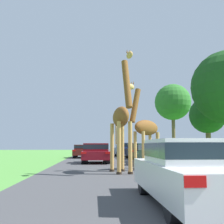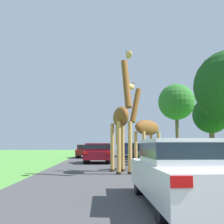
# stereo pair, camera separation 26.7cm
# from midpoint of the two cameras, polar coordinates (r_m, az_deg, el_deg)

# --- Properties ---
(road) EXTENTS (7.89, 120.00, 0.00)m
(road) POSITION_cam_midpoint_polar(r_m,az_deg,el_deg) (31.05, -1.50, -9.17)
(road) COLOR #424244
(road) RESTS_ON ground
(giraffe_near_road) EXTENTS (1.00, 2.93, 5.58)m
(giraffe_near_road) POSITION_cam_midpoint_polar(r_m,az_deg,el_deg) (13.48, 1.36, -1.31)
(giraffe_near_road) COLOR tan
(giraffe_near_road) RESTS_ON ground
(giraffe_companion) EXTENTS (2.26, 2.40, 4.64)m
(giraffe_companion) POSITION_cam_midpoint_polar(r_m,az_deg,el_deg) (15.47, 6.28, -3.37)
(giraffe_companion) COLOR tan
(giraffe_companion) RESTS_ON ground
(car_lead_maroon) EXTENTS (1.72, 4.78, 1.44)m
(car_lead_maroon) POSITION_cam_midpoint_polar(r_m,az_deg,el_deg) (6.54, 14.02, -11.38)
(car_lead_maroon) COLOR silver
(car_lead_maroon) RESTS_ON ground
(car_queue_right) EXTENTS (1.73, 4.39, 1.36)m
(car_queue_right) POSITION_cam_midpoint_polar(r_m,az_deg,el_deg) (29.95, -6.36, -7.81)
(car_queue_right) COLOR #561914
(car_queue_right) RESTS_ON ground
(car_queue_left) EXTENTS (2.00, 3.94, 1.45)m
(car_queue_left) POSITION_cam_midpoint_polar(r_m,az_deg,el_deg) (21.11, -3.69, -8.20)
(car_queue_left) COLOR maroon
(car_queue_left) RESTS_ON ground
(car_far_ahead) EXTENTS (1.77, 4.50, 1.48)m
(car_far_ahead) POSITION_cam_midpoint_polar(r_m,az_deg,el_deg) (27.27, 4.77, -7.82)
(car_far_ahead) COLOR black
(car_far_ahead) RESTS_ON ground
(car_verge_right) EXTENTS (1.83, 3.98, 1.42)m
(car_verge_right) POSITION_cam_midpoint_polar(r_m,az_deg,el_deg) (19.20, 7.85, -8.37)
(car_verge_right) COLOR #144C28
(car_verge_right) RESTS_ON ground
(car_rear_follower) EXTENTS (1.98, 4.70, 1.57)m
(car_rear_follower) POSITION_cam_midpoint_polar(r_m,az_deg,el_deg) (32.47, 2.22, -7.58)
(car_rear_follower) COLOR navy
(car_rear_follower) RESTS_ON ground
(tree_centre_back) EXTENTS (4.51, 4.51, 8.91)m
(tree_centre_back) POSITION_cam_midpoint_polar(r_m,az_deg,el_deg) (35.83, 12.05, 1.91)
(tree_centre_back) COLOR brown
(tree_centre_back) RESTS_ON ground
(tree_right_cluster) EXTENTS (3.68, 3.68, 6.19)m
(tree_right_cluster) POSITION_cam_midpoint_polar(r_m,az_deg,el_deg) (30.05, 18.59, -0.69)
(tree_right_cluster) COLOR brown
(tree_right_cluster) RESTS_ON ground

